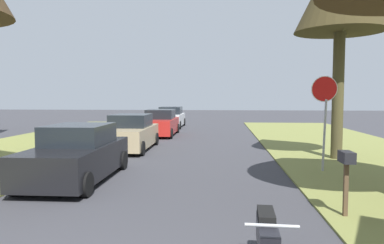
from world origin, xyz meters
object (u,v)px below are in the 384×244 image
at_px(parked_sedan_black, 77,155).
at_px(curbside_mailbox, 346,165).
at_px(stop_sign_far, 324,102).
at_px(parked_sedan_tan, 130,133).
at_px(parked_motorcycle, 267,243).
at_px(parked_sedan_red, 160,124).
at_px(parked_sedan_white, 171,118).

xyz_separation_m(parked_sedan_black, curbside_mailbox, (6.50, -2.74, 0.33)).
xyz_separation_m(stop_sign_far, parked_sedan_tan, (-7.24, 4.38, -1.47)).
bearing_deg(parked_motorcycle, parked_sedan_red, 104.05).
xyz_separation_m(parked_sedan_white, curbside_mailbox, (6.33, -20.61, 0.33)).
bearing_deg(stop_sign_far, parked_sedan_white, 113.56).
relative_size(stop_sign_far, parked_sedan_tan, 0.67).
distance_m(parked_motorcycle, curbside_mailbox, 3.19).
bearing_deg(parked_sedan_white, stop_sign_far, -66.44).
distance_m(stop_sign_far, parked_sedan_red, 12.52).
bearing_deg(parked_sedan_tan, parked_sedan_white, 89.23).
bearing_deg(stop_sign_far, parked_sedan_tan, 148.86).
distance_m(stop_sign_far, parked_motorcycle, 7.59).
distance_m(parked_sedan_red, parked_motorcycle, 17.80).
bearing_deg(parked_motorcycle, parked_sedan_white, 101.00).
relative_size(parked_sedan_tan, parked_sedan_red, 1.00).
distance_m(parked_sedan_white, curbside_mailbox, 21.57).
bearing_deg(parked_sedan_tan, curbside_mailbox, -53.44).
distance_m(parked_sedan_black, parked_sedan_white, 17.87).
bearing_deg(parked_sedan_black, curbside_mailbox, -22.87).
height_order(stop_sign_far, parked_sedan_red, stop_sign_far).
bearing_deg(parked_sedan_red, parked_sedan_tan, -93.30).
bearing_deg(parked_motorcycle, stop_sign_far, 69.59).
bearing_deg(parked_motorcycle, parked_sedan_tan, 112.42).
height_order(parked_motorcycle, curbside_mailbox, curbside_mailbox).
height_order(parked_sedan_red, parked_sedan_white, same).
xyz_separation_m(parked_sedan_black, parked_sedan_red, (0.35, 11.98, 0.00)).
bearing_deg(stop_sign_far, parked_sedan_red, 123.70).
distance_m(parked_sedan_red, parked_sedan_white, 5.90).
xyz_separation_m(parked_sedan_black, parked_motorcycle, (4.67, -5.29, -0.24)).
xyz_separation_m(stop_sign_far, curbside_mailbox, (-0.75, -4.38, -1.14)).
relative_size(parked_sedan_tan, parked_sedan_white, 1.00).
xyz_separation_m(parked_sedan_black, parked_sedan_white, (0.17, 17.87, 0.00)).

